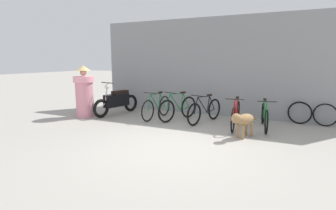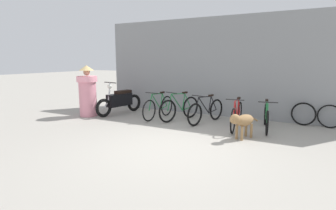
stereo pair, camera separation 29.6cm
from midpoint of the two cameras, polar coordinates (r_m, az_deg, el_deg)
ground_plane at (r=5.60m, az=-0.39°, el=-9.12°), size 60.00×60.00×0.00m
shop_wall_back at (r=8.70m, az=10.02°, el=8.13°), size 8.39×0.20×3.16m
bicycle_0 at (r=8.17m, az=-3.54°, el=-0.51°), size 0.46×1.63×0.85m
bicycle_1 at (r=7.95m, az=1.13°, el=-0.74°), size 0.65×1.58×0.88m
bicycle_2 at (r=7.69m, az=6.91°, el=-1.30°), size 0.59×1.64×0.84m
bicycle_3 at (r=7.26m, az=13.38°, el=-2.10°), size 0.46×1.74×0.84m
bicycle_4 at (r=7.36m, az=19.22°, el=-2.36°), size 0.46×1.68×0.80m
motorcycle at (r=8.94m, az=-12.04°, el=0.79°), size 0.60×1.91×1.10m
stray_dog at (r=6.31m, az=14.77°, el=-3.21°), size 0.54×0.95×0.62m
person_in_robes at (r=8.82m, az=-18.69°, el=2.77°), size 0.90×0.90×1.64m
spare_tire_left at (r=8.32m, az=30.18°, el=-1.89°), size 0.62×0.24×0.64m
spare_tire_right at (r=8.28m, az=25.84°, el=-1.54°), size 0.65×0.16×0.65m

